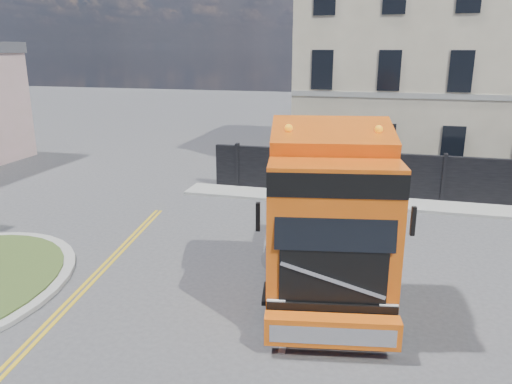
# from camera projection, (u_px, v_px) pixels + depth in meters

# --- Properties ---
(ground) EXTENTS (120.00, 120.00, 0.00)m
(ground) POSITION_uv_depth(u_px,v_px,m) (214.00, 274.00, 14.48)
(ground) COLOR #424244
(ground) RESTS_ON ground
(hoarding_fence) EXTENTS (18.80, 0.25, 2.00)m
(hoarding_fence) POSITION_uv_depth(u_px,v_px,m) (432.00, 179.00, 20.95)
(hoarding_fence) COLOR black
(hoarding_fence) RESTS_ON ground
(georgian_building) EXTENTS (12.30, 10.30, 12.80)m
(georgian_building) POSITION_uv_depth(u_px,v_px,m) (420.00, 58.00, 26.71)
(georgian_building) COLOR beige
(georgian_building) RESTS_ON ground
(pavement_far) EXTENTS (20.00, 1.60, 0.12)m
(pavement_far) POSITION_uv_depth(u_px,v_px,m) (417.00, 205.00, 20.51)
(pavement_far) COLOR #979792
(pavement_far) RESTS_ON ground
(truck) EXTENTS (4.07, 7.93, 4.53)m
(truck) POSITION_uv_depth(u_px,v_px,m) (328.00, 226.00, 12.46)
(truck) COLOR black
(truck) RESTS_ON ground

